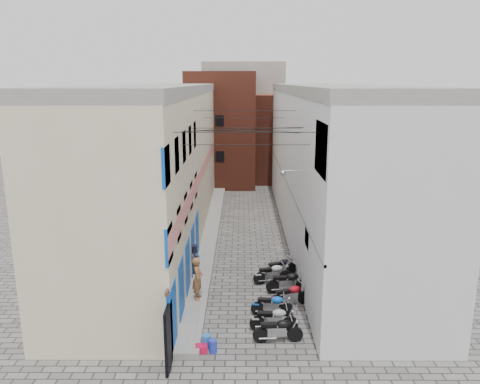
{
  "coord_description": "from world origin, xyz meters",
  "views": [
    {
      "loc": [
        -0.14,
        -14.07,
        9.22
      ],
      "look_at": [
        -0.25,
        12.04,
        3.0
      ],
      "focal_mm": 35.0,
      "sensor_mm": 36.0,
      "label": 1
    }
  ],
  "objects_px": {
    "motorcycle_d": "(291,294)",
    "motorcycle_g": "(280,266)",
    "motorcycle_f": "(273,272)",
    "person_a": "(198,278)",
    "motorcycle_e": "(288,281)",
    "person_b": "(195,260)",
    "red_crate": "(201,349)",
    "water_jug_far": "(207,341)",
    "motorcycle_c": "(272,304)",
    "water_jug_near": "(213,346)",
    "motorcycle_a": "(278,329)",
    "motorcycle_b": "(274,318)"
  },
  "relations": [
    {
      "from": "water_jug_near",
      "to": "water_jug_far",
      "type": "distance_m",
      "value": 0.37
    },
    {
      "from": "motorcycle_g",
      "to": "person_b",
      "type": "relative_size",
      "value": 1.17
    },
    {
      "from": "motorcycle_a",
      "to": "water_jug_near",
      "type": "height_order",
      "value": "motorcycle_a"
    },
    {
      "from": "motorcycle_b",
      "to": "person_b",
      "type": "xyz_separation_m",
      "value": [
        -3.42,
        4.65,
        0.48
      ]
    },
    {
      "from": "motorcycle_g",
      "to": "red_crate",
      "type": "height_order",
      "value": "motorcycle_g"
    },
    {
      "from": "motorcycle_f",
      "to": "person_a",
      "type": "xyz_separation_m",
      "value": [
        -3.29,
        -2.09,
        0.63
      ]
    },
    {
      "from": "motorcycle_a",
      "to": "motorcycle_g",
      "type": "bearing_deg",
      "value": 171.94
    },
    {
      "from": "motorcycle_f",
      "to": "person_b",
      "type": "xyz_separation_m",
      "value": [
        -3.64,
        0.38,
        0.48
      ]
    },
    {
      "from": "motorcycle_d",
      "to": "person_a",
      "type": "distance_m",
      "value": 3.95
    },
    {
      "from": "motorcycle_a",
      "to": "motorcycle_b",
      "type": "bearing_deg",
      "value": -175.99
    },
    {
      "from": "person_b",
      "to": "motorcycle_d",
      "type": "bearing_deg",
      "value": -98.05
    },
    {
      "from": "water_jug_near",
      "to": "water_jug_far",
      "type": "relative_size",
      "value": 0.93
    },
    {
      "from": "motorcycle_a",
      "to": "motorcycle_e",
      "type": "height_order",
      "value": "motorcycle_e"
    },
    {
      "from": "motorcycle_b",
      "to": "water_jug_far",
      "type": "height_order",
      "value": "motorcycle_b"
    },
    {
      "from": "motorcycle_f",
      "to": "water_jug_near",
      "type": "height_order",
      "value": "motorcycle_f"
    },
    {
      "from": "motorcycle_c",
      "to": "water_jug_far",
      "type": "xyz_separation_m",
      "value": [
        -2.48,
        -2.36,
        -0.26
      ]
    },
    {
      "from": "motorcycle_a",
      "to": "water_jug_near",
      "type": "distance_m",
      "value": 2.42
    },
    {
      "from": "water_jug_far",
      "to": "motorcycle_c",
      "type": "bearing_deg",
      "value": 43.54
    },
    {
      "from": "motorcycle_b",
      "to": "motorcycle_f",
      "type": "bearing_deg",
      "value": 177.95
    },
    {
      "from": "person_a",
      "to": "water_jug_far",
      "type": "bearing_deg",
      "value": -168.04
    },
    {
      "from": "water_jug_far",
      "to": "motorcycle_f",
      "type": "bearing_deg",
      "value": 63.77
    },
    {
      "from": "motorcycle_c",
      "to": "water_jug_near",
      "type": "xyz_separation_m",
      "value": [
        -2.24,
        -2.64,
        -0.28
      ]
    },
    {
      "from": "motorcycle_c",
      "to": "motorcycle_g",
      "type": "distance_m",
      "value": 3.93
    },
    {
      "from": "motorcycle_d",
      "to": "person_b",
      "type": "xyz_separation_m",
      "value": [
        -4.25,
        2.64,
        0.49
      ]
    },
    {
      "from": "motorcycle_d",
      "to": "motorcycle_f",
      "type": "distance_m",
      "value": 2.34
    },
    {
      "from": "motorcycle_d",
      "to": "motorcycle_g",
      "type": "xyz_separation_m",
      "value": [
        -0.18,
        3.05,
        -0.01
      ]
    },
    {
      "from": "motorcycle_e",
      "to": "person_a",
      "type": "distance_m",
      "value": 4.08
    },
    {
      "from": "motorcycle_b",
      "to": "red_crate",
      "type": "distance_m",
      "value": 3.02
    },
    {
      "from": "person_a",
      "to": "motorcycle_g",
      "type": "bearing_deg",
      "value": -50.48
    },
    {
      "from": "motorcycle_g",
      "to": "person_a",
      "type": "height_order",
      "value": "person_a"
    },
    {
      "from": "motorcycle_d",
      "to": "motorcycle_g",
      "type": "bearing_deg",
      "value": 165.54
    },
    {
      "from": "person_b",
      "to": "red_crate",
      "type": "bearing_deg",
      "value": -148.76
    },
    {
      "from": "motorcycle_a",
      "to": "person_b",
      "type": "xyz_separation_m",
      "value": [
        -3.51,
        5.45,
        0.49
      ]
    },
    {
      "from": "motorcycle_a",
      "to": "motorcycle_g",
      "type": "xyz_separation_m",
      "value": [
        0.56,
        5.86,
        -0.01
      ]
    },
    {
      "from": "motorcycle_g",
      "to": "water_jug_far",
      "type": "height_order",
      "value": "motorcycle_g"
    },
    {
      "from": "motorcycle_c",
      "to": "motorcycle_e",
      "type": "xyz_separation_m",
      "value": [
        0.81,
        2.05,
        0.06
      ]
    },
    {
      "from": "red_crate",
      "to": "motorcycle_c",
      "type": "bearing_deg",
      "value": 45.02
    },
    {
      "from": "person_b",
      "to": "red_crate",
      "type": "height_order",
      "value": "person_b"
    },
    {
      "from": "motorcycle_g",
      "to": "red_crate",
      "type": "bearing_deg",
      "value": -52.5
    },
    {
      "from": "motorcycle_e",
      "to": "person_b",
      "type": "distance_m",
      "value": 4.5
    },
    {
      "from": "motorcycle_e",
      "to": "water_jug_near",
      "type": "distance_m",
      "value": 5.61
    },
    {
      "from": "motorcycle_e",
      "to": "red_crate",
      "type": "xyz_separation_m",
      "value": [
        -3.45,
        -4.69,
        -0.43
      ]
    },
    {
      "from": "water_jug_near",
      "to": "person_b",
      "type": "bearing_deg",
      "value": 101.14
    },
    {
      "from": "motorcycle_a",
      "to": "motorcycle_d",
      "type": "xyz_separation_m",
      "value": [
        0.74,
        2.81,
        0.0
      ]
    },
    {
      "from": "motorcycle_f",
      "to": "person_a",
      "type": "distance_m",
      "value": 3.95
    },
    {
      "from": "motorcycle_g",
      "to": "person_a",
      "type": "distance_m",
      "value": 4.75
    },
    {
      "from": "motorcycle_g",
      "to": "person_b",
      "type": "xyz_separation_m",
      "value": [
        -4.07,
        -0.42,
        0.5
      ]
    },
    {
      "from": "motorcycle_f",
      "to": "person_a",
      "type": "bearing_deg",
      "value": -69.95
    },
    {
      "from": "motorcycle_e",
      "to": "person_a",
      "type": "xyz_separation_m",
      "value": [
        -3.9,
        -1.06,
        0.6
      ]
    },
    {
      "from": "motorcycle_d",
      "to": "water_jug_far",
      "type": "bearing_deg",
      "value": -63.85
    }
  ]
}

